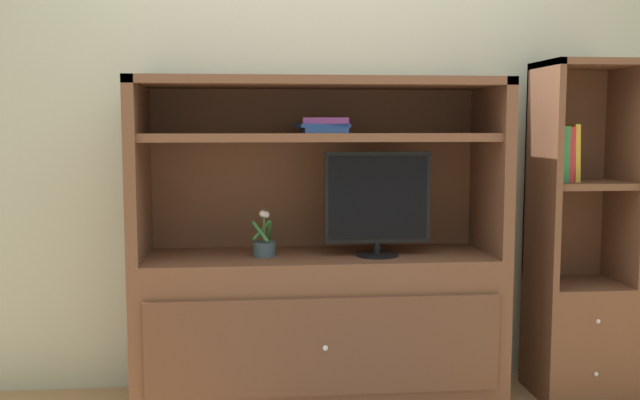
# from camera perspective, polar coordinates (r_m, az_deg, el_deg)

# --- Properties ---
(painted_rear_wall) EXTENTS (6.00, 0.10, 2.80)m
(painted_rear_wall) POSITION_cam_1_polar(r_m,az_deg,el_deg) (3.58, -0.64, 7.98)
(painted_rear_wall) COLOR #ADB29E
(painted_rear_wall) RESTS_ON ground_plane
(media_console) EXTENTS (1.62, 0.54, 1.47)m
(media_console) POSITION_cam_1_polar(r_m,az_deg,el_deg) (3.33, -0.09, -7.63)
(media_console) COLOR brown
(media_console) RESTS_ON ground_plane
(tv_monitor) EXTENTS (0.47, 0.19, 0.46)m
(tv_monitor) POSITION_cam_1_polar(r_m,az_deg,el_deg) (3.22, 4.51, -0.18)
(tv_monitor) COLOR black
(tv_monitor) RESTS_ON media_console
(potted_plant) EXTENTS (0.10, 0.14, 0.21)m
(potted_plant) POSITION_cam_1_polar(r_m,az_deg,el_deg) (3.24, -4.38, -3.58)
(potted_plant) COLOR #384C56
(potted_plant) RESTS_ON media_console
(magazine_stack) EXTENTS (0.24, 0.30, 0.07)m
(magazine_stack) POSITION_cam_1_polar(r_m,az_deg,el_deg) (3.23, 0.29, 5.84)
(magazine_stack) COLOR #2D519E
(magazine_stack) RESTS_ON media_console
(bookshelf_tall) EXTENTS (0.42, 0.38, 1.56)m
(bookshelf_tall) POSITION_cam_1_polar(r_m,az_deg,el_deg) (3.65, 19.54, -6.17)
(bookshelf_tall) COLOR brown
(bookshelf_tall) RESTS_ON ground_plane
(upright_book_row) EXTENTS (0.11, 0.18, 0.26)m
(upright_book_row) POSITION_cam_1_polar(r_m,az_deg,el_deg) (3.52, 18.38, 3.44)
(upright_book_row) COLOR #338C4C
(upright_book_row) RESTS_ON bookshelf_tall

